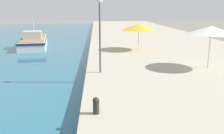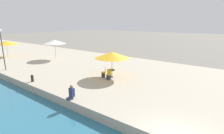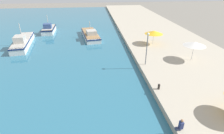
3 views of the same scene
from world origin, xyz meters
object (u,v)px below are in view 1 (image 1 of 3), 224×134
cafe_umbrella_striped (139,27)px  mooring_bollard (96,105)px  fishing_boat_mid (34,41)px  lamppost (100,22)px  cafe_umbrella_white (211,30)px

cafe_umbrella_striped → mooring_bollard: (-4.07, -14.67, -1.82)m
mooring_bollard → cafe_umbrella_striped: bearing=74.5°
fishing_boat_mid → mooring_bollard: fishing_boat_mid is taller
cafe_umbrella_striped → lamppost: (-3.79, -8.44, 0.92)m
lamppost → fishing_boat_mid: bearing=116.4°
cafe_umbrella_white → mooring_bollard: 10.46m
cafe_umbrella_striped → mooring_bollard: 15.34m
fishing_boat_mid → mooring_bollard: bearing=-80.4°
cafe_umbrella_white → mooring_bollard: (-7.48, -6.98, -2.17)m
fishing_boat_mid → cafe_umbrella_striped: bearing=-41.4°
cafe_umbrella_striped → lamppost: 9.30m
cafe_umbrella_striped → cafe_umbrella_white: bearing=-66.1°
lamppost → mooring_bollard: bearing=-92.5°
cafe_umbrella_white → lamppost: size_ratio=0.69×
fishing_boat_mid → mooring_bollard: 23.18m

